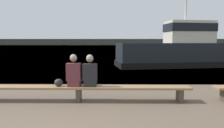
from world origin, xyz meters
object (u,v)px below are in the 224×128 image
at_px(bench_main, 79,89).
at_px(person_right, 90,73).
at_px(tugboat_red, 183,52).
at_px(shopping_bag, 59,83).
at_px(person_left, 74,73).

xyz_separation_m(bench_main, person_right, (0.34, 0.00, 0.50)).
bearing_deg(person_right, tugboat_red, 57.20).
bearing_deg(tugboat_red, shopping_bag, 134.10).
bearing_deg(person_left, person_right, -0.01).
distance_m(bench_main, person_left, 0.51).
bearing_deg(person_left, bench_main, -1.86).
bearing_deg(shopping_bag, bench_main, -1.56).
xyz_separation_m(bench_main, person_left, (-0.13, 0.00, 0.50)).
distance_m(person_left, tugboat_red, 11.10).
distance_m(bench_main, person_right, 0.60).
bearing_deg(shopping_bag, person_left, -1.48).
height_order(bench_main, person_right, person_right).
xyz_separation_m(person_right, tugboat_red, (5.86, 9.10, 0.20)).
distance_m(person_right, tugboat_red, 10.83).
bearing_deg(bench_main, tugboat_red, 55.71).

